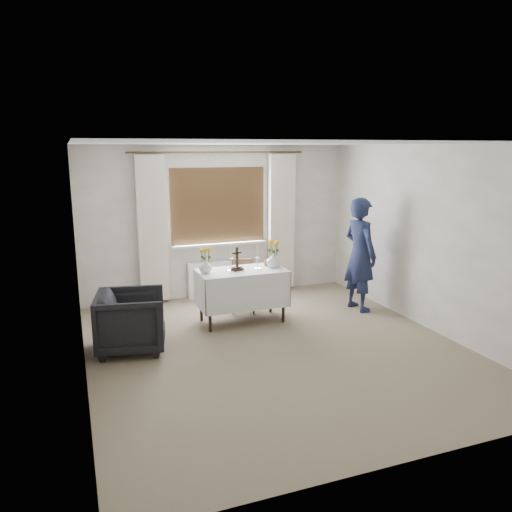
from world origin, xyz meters
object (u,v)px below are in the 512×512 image
Objects in this scene: wooden_chair at (243,286)px; armchair at (131,321)px; person at (360,254)px; wooden_cross at (237,259)px; flower_vase_left at (205,266)px; altar_table at (242,296)px; flower_vase_right at (273,260)px.

armchair is at bearing -133.54° from wooden_chair.
wooden_cross is (-1.93, 0.10, 0.06)m from person.
armchair is 1.30m from flower_vase_left.
flower_vase_left is (-0.52, 0.02, 0.47)m from altar_table.
person is 1.94m from wooden_cross.
flower_vase_left is (-0.69, -0.43, 0.46)m from wooden_chair.
wooden_chair is at bearing -51.76° from armchair.
wooden_chair is 3.75× the size of flower_vase_right.
altar_table is 0.55m from wooden_cross.
armchair is 1.71m from wooden_cross.
altar_table is at bearing 79.03° from person.
armchair is 2.43× the size of wooden_cross.
flower_vase_right is (0.48, -0.00, 0.49)m from altar_table.
flower_vase_right is at bearing -37.67° from wooden_chair.
wooden_chair is 0.73m from wooden_cross.
wooden_cross reaches higher than armchair.
person is 5.15× the size of wooden_cross.
wooden_chair reaches higher than armchair.
wooden_cross reaches higher than flower_vase_right.
wooden_cross reaches higher than flower_vase_left.
person is at bearing -23.25° from wooden_cross.
armchair is at bearing -162.88° from altar_table.
altar_table is at bearing -62.61° from armchair.
flower_vase_left reaches higher than wooden_chair.
altar_table is 1.68m from armchair.
wooden_cross is 0.46m from flower_vase_left.
flower_vase_right reaches higher than flower_vase_left.
wooden_cross is at bearing 78.78° from person.
person is 8.21× the size of flower_vase_right.
flower_vase_left is at bearing 178.45° from flower_vase_right.
altar_table is at bearing -30.36° from wooden_cross.
flower_vase_right reaches higher than wooden_chair.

